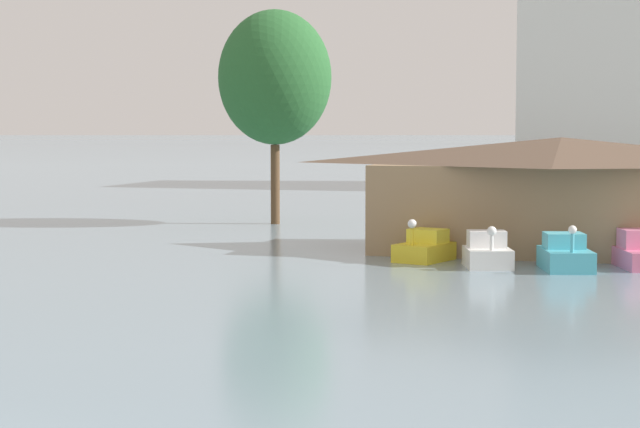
{
  "coord_description": "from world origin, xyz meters",
  "views": [
    {
      "loc": [
        10.69,
        -13.06,
        5.2
      ],
      "look_at": [
        1.55,
        18.69,
        2.62
      ],
      "focal_mm": 61.05,
      "sensor_mm": 36.0,
      "label": 1
    }
  ],
  "objects_px": {
    "shoreline_tree_tall_left": "(275,78)",
    "boathouse": "(561,193)",
    "pedal_boat_cyan": "(565,255)",
    "pedal_boat_yellow": "(425,248)",
    "pedal_boat_white": "(487,253)",
    "pedal_boat_pink": "(639,253)"
  },
  "relations": [
    {
      "from": "pedal_boat_white",
      "to": "pedal_boat_pink",
      "type": "bearing_deg",
      "value": 88.61
    },
    {
      "from": "pedal_boat_pink",
      "to": "pedal_boat_white",
      "type": "bearing_deg",
      "value": -91.81
    },
    {
      "from": "pedal_boat_yellow",
      "to": "pedal_boat_white",
      "type": "distance_m",
      "value": 2.95
    },
    {
      "from": "shoreline_tree_tall_left",
      "to": "boathouse",
      "type": "bearing_deg",
      "value": -31.87
    },
    {
      "from": "pedal_boat_cyan",
      "to": "shoreline_tree_tall_left",
      "type": "relative_size",
      "value": 0.27
    },
    {
      "from": "pedal_boat_pink",
      "to": "pedal_boat_yellow",
      "type": "bearing_deg",
      "value": -105.7
    },
    {
      "from": "pedal_boat_pink",
      "to": "boathouse",
      "type": "height_order",
      "value": "boathouse"
    },
    {
      "from": "pedal_boat_white",
      "to": "boathouse",
      "type": "height_order",
      "value": "boathouse"
    },
    {
      "from": "pedal_boat_pink",
      "to": "shoreline_tree_tall_left",
      "type": "bearing_deg",
      "value": -143.38
    },
    {
      "from": "pedal_boat_cyan",
      "to": "boathouse",
      "type": "xyz_separation_m",
      "value": [
        -0.57,
        5.73,
        1.99
      ]
    },
    {
      "from": "boathouse",
      "to": "shoreline_tree_tall_left",
      "type": "height_order",
      "value": "shoreline_tree_tall_left"
    },
    {
      "from": "pedal_boat_cyan",
      "to": "pedal_boat_yellow",
      "type": "bearing_deg",
      "value": -117.39
    },
    {
      "from": "pedal_boat_white",
      "to": "shoreline_tree_tall_left",
      "type": "height_order",
      "value": "shoreline_tree_tall_left"
    },
    {
      "from": "pedal_boat_yellow",
      "to": "pedal_boat_pink",
      "type": "height_order",
      "value": "pedal_boat_yellow"
    },
    {
      "from": "boathouse",
      "to": "pedal_boat_yellow",
      "type": "bearing_deg",
      "value": -137.82
    },
    {
      "from": "pedal_boat_yellow",
      "to": "shoreline_tree_tall_left",
      "type": "height_order",
      "value": "shoreline_tree_tall_left"
    },
    {
      "from": "pedal_boat_cyan",
      "to": "shoreline_tree_tall_left",
      "type": "distance_m",
      "value": 24.0
    },
    {
      "from": "pedal_boat_yellow",
      "to": "pedal_boat_white",
      "type": "relative_size",
      "value": 1.1
    },
    {
      "from": "pedal_boat_white",
      "to": "shoreline_tree_tall_left",
      "type": "xyz_separation_m",
      "value": [
        -13.69,
        15.75,
        7.46
      ]
    },
    {
      "from": "pedal_boat_pink",
      "to": "boathouse",
      "type": "distance_m",
      "value": 5.74
    },
    {
      "from": "pedal_boat_pink",
      "to": "boathouse",
      "type": "relative_size",
      "value": 0.19
    },
    {
      "from": "pedal_boat_white",
      "to": "pedal_boat_pink",
      "type": "xyz_separation_m",
      "value": [
        5.51,
        1.47,
        0.01
      ]
    }
  ]
}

